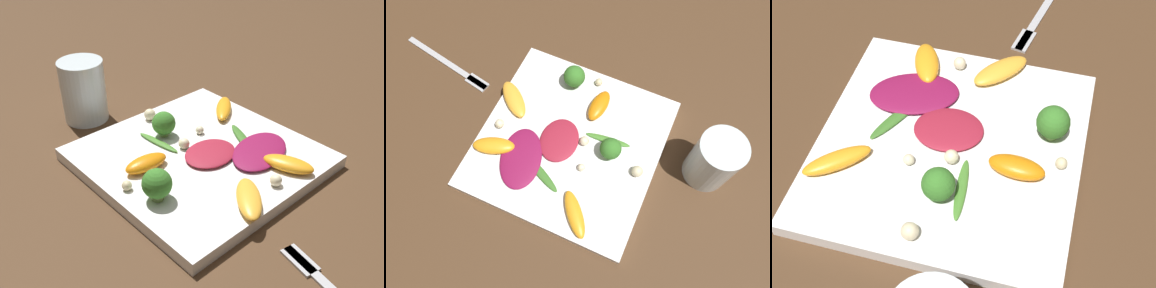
# 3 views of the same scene
# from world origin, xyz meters

# --- Properties ---
(ground_plane) EXTENTS (2.40, 2.40, 0.00)m
(ground_plane) POSITION_xyz_m (0.00, 0.00, 0.00)
(ground_plane) COLOR #4C331E
(plate) EXTENTS (0.30, 0.30, 0.02)m
(plate) POSITION_xyz_m (0.00, 0.00, 0.01)
(plate) COLOR white
(plate) RESTS_ON ground_plane
(drinking_glass) EXTENTS (0.07, 0.07, 0.10)m
(drinking_glass) POSITION_xyz_m (-0.23, -0.05, 0.05)
(drinking_glass) COLOR silver
(drinking_glass) RESTS_ON ground_plane
(radicchio_leaf_0) EXTENTS (0.07, 0.09, 0.01)m
(radicchio_leaf_0) POSITION_xyz_m (0.02, 0.01, 0.02)
(radicchio_leaf_0) COLOR maroon
(radicchio_leaf_0) RESTS_ON plate
(radicchio_leaf_1) EXTENTS (0.10, 0.12, 0.01)m
(radicchio_leaf_1) POSITION_xyz_m (0.06, 0.06, 0.02)
(radicchio_leaf_1) COLOR maroon
(radicchio_leaf_1) RESTS_ON plate
(orange_segment_0) EXTENTS (0.07, 0.08, 0.02)m
(orange_segment_0) POSITION_xyz_m (-0.06, 0.11, 0.03)
(orange_segment_0) COLOR orange
(orange_segment_0) RESTS_ON plate
(orange_segment_1) EXTENTS (0.03, 0.07, 0.02)m
(orange_segment_1) POSITION_xyz_m (-0.02, -0.08, 0.03)
(orange_segment_1) COLOR orange
(orange_segment_1) RESTS_ON plate
(orange_segment_2) EXTENTS (0.08, 0.08, 0.02)m
(orange_segment_2) POSITION_xyz_m (0.12, -0.03, 0.03)
(orange_segment_2) COLOR #FCAD33
(orange_segment_2) RESTS_ON plate
(orange_segment_3) EXTENTS (0.08, 0.05, 0.02)m
(orange_segment_3) POSITION_xyz_m (0.11, 0.06, 0.03)
(orange_segment_3) COLOR orange
(orange_segment_3) RESTS_ON plate
(broccoli_floret_0) EXTENTS (0.04, 0.04, 0.04)m
(broccoli_floret_0) POSITION_xyz_m (-0.07, -0.01, 0.04)
(broccoli_floret_0) COLOR #84AD5B
(broccoli_floret_0) RESTS_ON plate
(broccoli_floret_1) EXTENTS (0.04, 0.04, 0.04)m
(broccoli_floret_1) POSITION_xyz_m (0.04, -0.11, 0.04)
(broccoli_floret_1) COLOR #7A9E51
(broccoli_floret_1) RESTS_ON plate
(arugula_sprig_0) EXTENTS (0.08, 0.02, 0.00)m
(arugula_sprig_0) POSITION_xyz_m (-0.06, -0.03, 0.02)
(arugula_sprig_0) COLOR #47842D
(arugula_sprig_0) RESTS_ON plate
(arugula_sprig_1) EXTENTS (0.08, 0.05, 0.01)m
(arugula_sprig_1) POSITION_xyz_m (0.02, 0.07, 0.02)
(arugula_sprig_1) COLOR #3D7528
(arugula_sprig_1) RESTS_ON plate
(macadamia_nut_0) EXTENTS (0.02, 0.02, 0.02)m
(macadamia_nut_0) POSITION_xyz_m (-0.02, -0.01, 0.03)
(macadamia_nut_0) COLOR beige
(macadamia_nut_0) RESTS_ON plate
(macadamia_nut_1) EXTENTS (0.01, 0.01, 0.01)m
(macadamia_nut_1) POSITION_xyz_m (-0.04, 0.04, 0.03)
(macadamia_nut_1) COLOR beige
(macadamia_nut_1) RESTS_ON plate
(macadamia_nut_2) EXTENTS (0.02, 0.02, 0.02)m
(macadamia_nut_2) POSITION_xyz_m (0.12, 0.02, 0.03)
(macadamia_nut_2) COLOR beige
(macadamia_nut_2) RESTS_ON plate
(macadamia_nut_3) EXTENTS (0.01, 0.01, 0.01)m
(macadamia_nut_3) POSITION_xyz_m (0.00, -0.13, 0.03)
(macadamia_nut_3) COLOR beige
(macadamia_nut_3) RESTS_ON plate
(macadamia_nut_4) EXTENTS (0.02, 0.02, 0.02)m
(macadamia_nut_4) POSITION_xyz_m (-0.12, 0.01, 0.03)
(macadamia_nut_4) COLOR beige
(macadamia_nut_4) RESTS_ON plate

